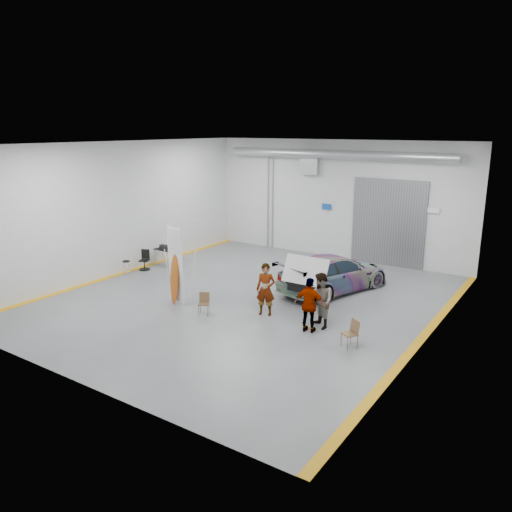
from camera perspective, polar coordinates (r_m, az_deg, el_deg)
The scene contains 13 objects.
ground at distance 19.82m, azimuth -0.99°, elevation -4.90°, with size 16.00×16.00×0.00m, color #5C5E63.
room_shell at distance 20.59m, azimuth 3.07°, elevation 7.49°, with size 14.02×16.18×6.01m.
sedan_car at distance 20.83m, azimuth 8.87°, elevation -1.93°, with size 2.12×5.21×1.51m, color silver.
person_a at distance 17.90m, azimuth 1.11°, elevation -3.83°, with size 0.70×0.46×1.91m, color #9B6D54.
person_b at distance 16.89m, azimuth 7.40°, elevation -5.11°, with size 0.93×0.72×1.91m, color slate.
person_c at distance 16.52m, azimuth 6.16°, elevation -5.60°, with size 1.08×0.44×1.86m, color #A57337.
surfboard_display at distance 19.11m, azimuth -9.13°, elevation -1.79°, with size 0.88×0.39×3.17m.
folding_chair_near at distance 18.24m, azimuth -5.96°, elevation -5.92°, with size 0.50×0.54×0.79m.
folding_chair_far at distance 15.81m, azimuth 10.63°, elevation -9.31°, with size 0.56×0.62×0.87m.
shop_stool at distance 23.59m, azimuth -14.58°, elevation -1.33°, with size 0.35×0.35×0.68m.
work_table at distance 24.90m, azimuth -10.28°, elevation 0.78°, with size 1.25×0.66×1.01m.
office_chair at distance 24.25m, azimuth -12.55°, elevation -0.58°, with size 0.55×0.57×0.95m.
trunk_lid at distance 18.58m, azimuth 5.87°, elevation -1.36°, with size 1.76×1.07×0.04m, color silver.
Camera 1 is at (10.67, -15.35, 6.60)m, focal length 35.00 mm.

